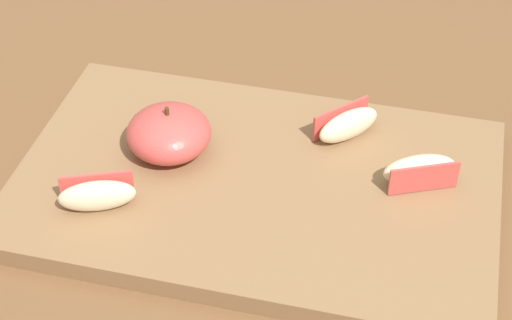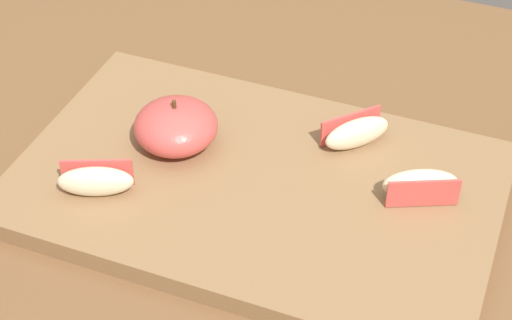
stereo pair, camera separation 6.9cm
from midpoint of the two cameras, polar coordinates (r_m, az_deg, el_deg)
The scene contains 6 objects.
dining_table at distance 0.79m, azimuth -3.17°, elevation -9.41°, with size 1.12×0.79×0.75m.
cutting_board at distance 0.71m, azimuth -2.78°, elevation -1.89°, with size 0.40×0.25×0.02m.
apple_half_skin_up at distance 0.72m, azimuth -8.59°, elevation 1.69°, with size 0.07×0.07×0.05m.
apple_wedge_left at distance 0.69m, azimuth -13.46°, elevation -2.42°, with size 0.06×0.04×0.03m.
apple_wedge_right at distance 0.70m, azimuth 8.17°, elevation -0.81°, with size 0.06×0.04×0.03m.
apple_wedge_front at distance 0.74m, azimuth 3.52°, elevation 2.29°, with size 0.06×0.06×0.03m.
Camera 1 is at (0.13, -0.49, 1.24)m, focal length 59.64 mm.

